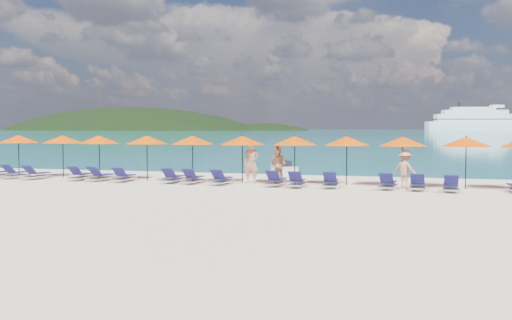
# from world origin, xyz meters

# --- Properties ---
(ground) EXTENTS (1400.00, 1400.00, 0.00)m
(ground) POSITION_xyz_m (0.00, 0.00, 0.00)
(ground) COLOR beige
(sea) EXTENTS (1600.00, 1300.00, 0.01)m
(sea) POSITION_xyz_m (0.00, 660.00, 0.01)
(sea) COLOR #1FA9B2
(sea) RESTS_ON ground
(headland_main) EXTENTS (374.00, 242.00, 126.50)m
(headland_main) POSITION_xyz_m (-300.00, 540.00, -38.00)
(headland_main) COLOR black
(headland_main) RESTS_ON ground
(headland_small) EXTENTS (162.00, 126.00, 85.50)m
(headland_small) POSITION_xyz_m (-150.00, 560.00, -35.00)
(headland_small) COLOR black
(headland_small) RESTS_ON ground
(cruise_ship) EXTENTS (118.34, 45.76, 32.64)m
(cruise_ship) POSITION_xyz_m (70.29, 573.36, 8.49)
(cruise_ship) COLOR white
(cruise_ship) RESTS_ON ground
(jetski) EXTENTS (1.90, 2.40, 0.81)m
(jetski) POSITION_xyz_m (-0.18, 9.16, 0.33)
(jetski) COLOR silver
(jetski) RESTS_ON ground
(beachgoer_a) EXTENTS (0.75, 0.52, 1.96)m
(beachgoer_a) POSITION_xyz_m (-0.66, 4.50, 0.98)
(beachgoer_a) COLOR tan
(beachgoer_a) RESTS_ON ground
(beachgoer_b) EXTENTS (0.96, 0.73, 1.74)m
(beachgoer_b) POSITION_xyz_m (0.47, 5.15, 0.87)
(beachgoer_b) COLOR tan
(beachgoer_b) RESTS_ON ground
(beachgoer_c) EXTENTS (1.17, 0.93, 1.65)m
(beachgoer_c) POSITION_xyz_m (6.31, 4.26, 0.82)
(beachgoer_c) COLOR tan
(beachgoer_c) RESTS_ON ground
(umbrella_0) EXTENTS (2.10, 2.10, 2.28)m
(umbrella_0) POSITION_xyz_m (-13.83, 4.87, 2.02)
(umbrella_0) COLOR black
(umbrella_0) RESTS_ON ground
(umbrella_1) EXTENTS (2.10, 2.10, 2.28)m
(umbrella_1) POSITION_xyz_m (-11.11, 4.92, 2.02)
(umbrella_1) COLOR black
(umbrella_1) RESTS_ON ground
(umbrella_2) EXTENTS (2.10, 2.10, 2.28)m
(umbrella_2) POSITION_xyz_m (-8.81, 4.70, 2.02)
(umbrella_2) COLOR black
(umbrella_2) RESTS_ON ground
(umbrella_3) EXTENTS (2.10, 2.10, 2.28)m
(umbrella_3) POSITION_xyz_m (-6.14, 4.72, 2.02)
(umbrella_3) COLOR black
(umbrella_3) RESTS_ON ground
(umbrella_4) EXTENTS (2.10, 2.10, 2.28)m
(umbrella_4) POSITION_xyz_m (-3.72, 4.76, 2.02)
(umbrella_4) COLOR black
(umbrella_4) RESTS_ON ground
(umbrella_5) EXTENTS (2.10, 2.10, 2.28)m
(umbrella_5) POSITION_xyz_m (-1.17, 4.73, 2.02)
(umbrella_5) COLOR black
(umbrella_5) RESTS_ON ground
(umbrella_6) EXTENTS (2.10, 2.10, 2.28)m
(umbrella_6) POSITION_xyz_m (1.32, 4.91, 2.02)
(umbrella_6) COLOR black
(umbrella_6) RESTS_ON ground
(umbrella_7) EXTENTS (2.10, 2.10, 2.28)m
(umbrella_7) POSITION_xyz_m (3.72, 4.98, 2.02)
(umbrella_7) COLOR black
(umbrella_7) RESTS_ON ground
(umbrella_8) EXTENTS (2.10, 2.10, 2.28)m
(umbrella_8) POSITION_xyz_m (6.18, 4.90, 2.02)
(umbrella_8) COLOR black
(umbrella_8) RESTS_ON ground
(umbrella_9) EXTENTS (2.10, 2.10, 2.28)m
(umbrella_9) POSITION_xyz_m (8.81, 4.89, 2.02)
(umbrella_9) COLOR black
(umbrella_9) RESTS_ON ground
(lounger_1) EXTENTS (0.62, 1.70, 0.66)m
(lounger_1) POSITION_xyz_m (-13.21, 3.80, 0.24)
(lounger_1) COLOR silver
(lounger_1) RESTS_ON ground
(lounger_2) EXTENTS (0.67, 1.72, 0.66)m
(lounger_2) POSITION_xyz_m (-11.85, 3.67, 0.24)
(lounger_2) COLOR silver
(lounger_2) RESTS_ON ground
(lounger_3) EXTENTS (0.71, 1.73, 0.66)m
(lounger_3) POSITION_xyz_m (-9.34, 3.78, 0.24)
(lounger_3) COLOR silver
(lounger_3) RESTS_ON ground
(lounger_4) EXTENTS (0.77, 1.75, 0.66)m
(lounger_4) POSITION_xyz_m (-8.14, 3.70, 0.24)
(lounger_4) COLOR silver
(lounger_4) RESTS_ON ground
(lounger_5) EXTENTS (0.78, 1.75, 0.66)m
(lounger_5) POSITION_xyz_m (-6.85, 3.65, 0.24)
(lounger_5) COLOR silver
(lounger_5) RESTS_ON ground
(lounger_6) EXTENTS (0.67, 1.72, 0.66)m
(lounger_6) POSITION_xyz_m (-4.34, 3.80, 0.24)
(lounger_6) COLOR silver
(lounger_6) RESTS_ON ground
(lounger_7) EXTENTS (0.67, 1.72, 0.66)m
(lounger_7) POSITION_xyz_m (-3.27, 3.73, 0.24)
(lounger_7) COLOR silver
(lounger_7) RESTS_ON ground
(lounger_8) EXTENTS (0.63, 1.70, 0.66)m
(lounger_8) POSITION_xyz_m (-1.82, 3.60, 0.24)
(lounger_8) COLOR silver
(lounger_8) RESTS_ON ground
(lounger_9) EXTENTS (0.65, 1.71, 0.66)m
(lounger_9) POSITION_xyz_m (0.74, 3.65, 0.24)
(lounger_9) COLOR silver
(lounger_9) RESTS_ON ground
(lounger_10) EXTENTS (0.71, 1.73, 0.66)m
(lounger_10) POSITION_xyz_m (1.74, 3.46, 0.24)
(lounger_10) COLOR silver
(lounger_10) RESTS_ON ground
(lounger_11) EXTENTS (0.73, 1.74, 0.66)m
(lounger_11) POSITION_xyz_m (3.21, 3.64, 0.24)
(lounger_11) COLOR silver
(lounger_11) RESTS_ON ground
(lounger_12) EXTENTS (0.76, 1.75, 0.66)m
(lounger_12) POSITION_xyz_m (5.63, 3.70, 0.24)
(lounger_12) COLOR silver
(lounger_12) RESTS_ON ground
(lounger_13) EXTENTS (0.69, 1.72, 0.66)m
(lounger_13) POSITION_xyz_m (6.85, 3.66, 0.24)
(lounger_13) COLOR silver
(lounger_13) RESTS_ON ground
(lounger_14) EXTENTS (0.65, 1.71, 0.66)m
(lounger_14) POSITION_xyz_m (8.14, 3.44, 0.24)
(lounger_14) COLOR silver
(lounger_14) RESTS_ON ground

